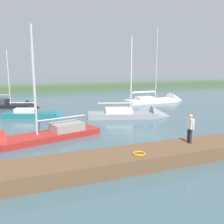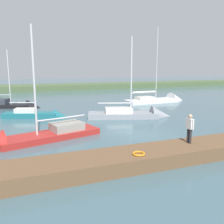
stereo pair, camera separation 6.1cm
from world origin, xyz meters
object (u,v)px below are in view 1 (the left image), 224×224
Objects in this scene: life_ring_buoy at (139,154)px; sailboat_behind_pier at (136,116)px; person_on_dock at (190,126)px; sailboat_mid_channel at (38,116)px; sailboat_inner_slip at (162,101)px; sailboat_far_left at (31,140)px; sailboat_near_dock at (16,107)px.

sailboat_behind_pier is (-5.75, -11.77, -0.67)m from life_ring_buoy.
life_ring_buoy is 3.84m from person_on_dock.
person_on_dock reaches higher than life_ring_buoy.
sailboat_mid_channel is at bearing -75.72° from life_ring_buoy.
life_ring_buoy is 25.49m from sailboat_inner_slip.
sailboat_mid_channel is 0.87× the size of sailboat_far_left.
sailboat_inner_slip reaches higher than sailboat_mid_channel.
sailboat_near_dock is 20.94m from sailboat_inner_slip.
sailboat_far_left reaches higher than life_ring_buoy.
life_ring_buoy is at bearing 111.17° from sailboat_far_left.
sailboat_behind_pier reaches higher than person_on_dock.
sailboat_mid_channel is (3.94, -15.48, -0.64)m from life_ring_buoy.
sailboat_inner_slip is (-14.65, -20.84, -0.70)m from life_ring_buoy.
sailboat_mid_channel is at bearing -112.51° from sailboat_far_left.
sailboat_inner_slip reaches higher than sailboat_far_left.
life_ring_buoy is at bearing -98.56° from sailboat_behind_pier.
sailboat_inner_slip reaches higher than life_ring_buoy.
sailboat_inner_slip is at bearing 63.01° from sailboat_behind_pier.
life_ring_buoy is 0.38× the size of person_on_dock.
sailboat_behind_pier is at bearing -116.04° from life_ring_buoy.
sailboat_mid_channel is at bearing 176.54° from sailboat_behind_pier.
sailboat_inner_slip is 24.21m from sailboat_far_left.
sailboat_inner_slip is at bearing 61.04° from person_on_dock.
sailboat_inner_slip reaches higher than sailboat_behind_pier.
sailboat_near_dock is 0.69× the size of sailboat_inner_slip.
sailboat_far_left is at bearing -77.57° from sailboat_mid_channel.
sailboat_mid_channel is 8.82m from sailboat_far_left.
life_ring_buoy is 23.83m from sailboat_near_dock.
life_ring_buoy is 15.99m from sailboat_mid_channel.
sailboat_near_dock is at bearing 154.18° from sailboat_behind_pier.
person_on_dock is (-8.67, 6.05, 1.59)m from sailboat_far_left.
sailboat_behind_pier is 11.89m from sailboat_far_left.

